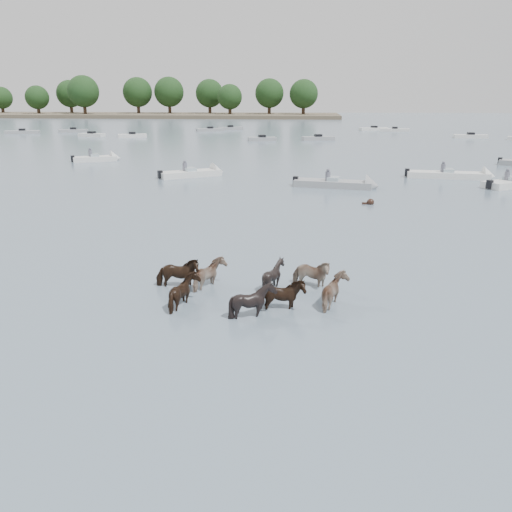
{
  "coord_description": "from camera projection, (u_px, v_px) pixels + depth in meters",
  "views": [
    {
      "loc": [
        1.07,
        -14.15,
        6.24
      ],
      "look_at": [
        -0.58,
        2.52,
        1.1
      ],
      "focal_mm": 36.65,
      "sensor_mm": 36.0,
      "label": 1
    }
  ],
  "objects": [
    {
      "name": "motorboat_c",
      "position": [
        459.0,
        175.0,
        41.32
      ],
      "size": [
        6.93,
        2.29,
        1.92
      ],
      "rotation": [
        0.0,
        0.0,
        -0.1
      ],
      "color": "silver",
      "rests_on": "ground"
    },
    {
      "name": "distant_flotilla",
      "position": [
        297.0,
        133.0,
        87.38
      ],
      "size": [
        102.07,
        29.0,
        0.93
      ],
      "color": "gray",
      "rests_on": "ground"
    },
    {
      "name": "swimming_pony",
      "position": [
        370.0,
        203.0,
        31.4
      ],
      "size": [
        0.72,
        0.44,
        0.44
      ],
      "color": "black",
      "rests_on": "ground"
    },
    {
      "name": "ground",
      "position": [
        267.0,
        317.0,
        15.39
      ],
      "size": [
        400.0,
        400.0,
        0.0
      ],
      "primitive_type": "plane",
      "color": "slate",
      "rests_on": "ground"
    },
    {
      "name": "motorboat_f",
      "position": [
        102.0,
        159.0,
        52.41
      ],
      "size": [
        4.81,
        3.59,
        1.92
      ],
      "rotation": [
        0.0,
        0.0,
        0.5
      ],
      "color": "silver",
      "rests_on": "ground"
    },
    {
      "name": "treeline",
      "position": [
        88.0,
        94.0,
        163.54
      ],
      "size": [
        149.57,
        20.15,
        12.25
      ],
      "color": "#382619",
      "rests_on": "ground"
    },
    {
      "name": "pony_herd",
      "position": [
        251.0,
        287.0,
        16.73
      ],
      "size": [
        6.69,
        4.0,
        1.29
      ],
      "color": "black",
      "rests_on": "ground"
    },
    {
      "name": "shoreline",
      "position": [
        83.0,
        115.0,
        164.5
      ],
      "size": [
        160.0,
        30.0,
        1.0
      ],
      "primitive_type": "cube",
      "color": "#4C4233",
      "rests_on": "ground"
    },
    {
      "name": "motorboat_b",
      "position": [
        344.0,
        184.0,
        37.07
      ],
      "size": [
        6.2,
        2.69,
        1.92
      ],
      "rotation": [
        0.0,
        0.0,
        -0.19
      ],
      "color": "gray",
      "rests_on": "ground"
    },
    {
      "name": "motorboat_a",
      "position": [
        199.0,
        173.0,
        42.47
      ],
      "size": [
        5.39,
        4.33,
        1.92
      ],
      "rotation": [
        0.0,
        0.0,
        0.59
      ],
      "color": "silver",
      "rests_on": "ground"
    }
  ]
}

